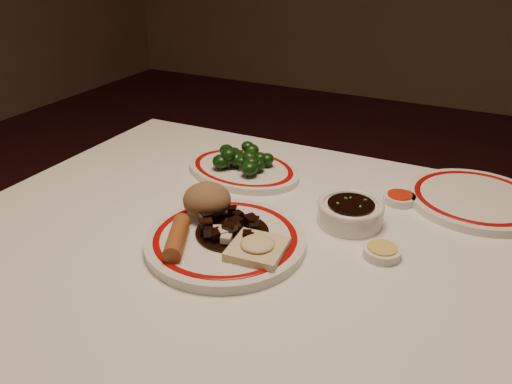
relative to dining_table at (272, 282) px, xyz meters
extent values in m
cube|color=white|center=(0.00, 0.00, 0.07)|extent=(1.20, 0.90, 0.04)
cylinder|color=black|center=(-0.54, 0.39, -0.30)|extent=(0.06, 0.06, 0.71)
cylinder|color=white|center=(-0.07, -0.05, 0.10)|extent=(0.37, 0.37, 0.02)
torus|color=#990907|center=(-0.07, -0.05, 0.11)|extent=(0.32, 0.32, 0.00)
ellipsoid|color=#876040|center=(-0.13, 0.00, 0.14)|extent=(0.09, 0.09, 0.06)
cylinder|color=#9F5627|center=(-0.13, -0.11, 0.12)|extent=(0.07, 0.11, 0.03)
cube|color=beige|center=(0.00, -0.07, 0.12)|extent=(0.10, 0.10, 0.01)
ellipsoid|color=beige|center=(0.00, -0.07, 0.13)|extent=(0.06, 0.06, 0.02)
cylinder|color=black|center=(-0.06, -0.03, 0.11)|extent=(0.13, 0.13, 0.00)
cube|color=black|center=(-0.02, -0.05, 0.12)|extent=(0.02, 0.02, 0.02)
cube|color=black|center=(-0.07, -0.07, 0.12)|extent=(0.03, 0.03, 0.02)
cube|color=black|center=(-0.04, -0.01, 0.13)|extent=(0.03, 0.03, 0.02)
cube|color=black|center=(-0.11, -0.04, 0.13)|extent=(0.03, 0.03, 0.02)
cube|color=black|center=(-0.07, -0.03, 0.12)|extent=(0.03, 0.03, 0.02)
cube|color=black|center=(-0.11, -0.01, 0.13)|extent=(0.03, 0.03, 0.02)
cube|color=black|center=(-0.06, -0.03, 0.13)|extent=(0.02, 0.02, 0.02)
cube|color=black|center=(-0.03, -0.05, 0.12)|extent=(0.02, 0.02, 0.01)
cube|color=black|center=(-0.03, -0.01, 0.13)|extent=(0.02, 0.02, 0.02)
cube|color=black|center=(-0.07, 0.00, 0.12)|extent=(0.02, 0.02, 0.02)
cube|color=black|center=(-0.09, 0.01, 0.13)|extent=(0.02, 0.02, 0.02)
cube|color=black|center=(-0.06, -0.05, 0.13)|extent=(0.02, 0.02, 0.02)
cube|color=black|center=(-0.09, -0.08, 0.13)|extent=(0.02, 0.02, 0.01)
cube|color=black|center=(-0.10, -0.06, 0.13)|extent=(0.03, 0.03, 0.02)
cube|color=beige|center=(-0.06, -0.06, 0.13)|extent=(0.02, 0.02, 0.01)
cube|color=beige|center=(-0.05, -0.07, 0.12)|extent=(0.02, 0.02, 0.01)
cube|color=beige|center=(-0.08, -0.06, 0.12)|extent=(0.02, 0.02, 0.01)
torus|color=#990907|center=(-0.18, 0.23, 0.11)|extent=(0.28, 0.28, 0.00)
cylinder|color=#23471C|center=(-0.14, 0.19, 0.11)|extent=(0.01, 0.01, 0.01)
ellipsoid|color=black|center=(-0.14, 0.19, 0.13)|extent=(0.04, 0.04, 0.03)
cylinder|color=#23471C|center=(-0.18, 0.22, 0.11)|extent=(0.01, 0.01, 0.01)
ellipsoid|color=black|center=(-0.18, 0.22, 0.13)|extent=(0.03, 0.03, 0.02)
cylinder|color=#23471C|center=(-0.19, 0.22, 0.11)|extent=(0.01, 0.01, 0.01)
ellipsoid|color=black|center=(-0.19, 0.22, 0.13)|extent=(0.04, 0.04, 0.03)
cylinder|color=#23471C|center=(-0.22, 0.26, 0.11)|extent=(0.01, 0.01, 0.01)
ellipsoid|color=black|center=(-0.22, 0.26, 0.13)|extent=(0.03, 0.03, 0.02)
cylinder|color=#23471C|center=(-0.17, 0.24, 0.11)|extent=(0.01, 0.01, 0.01)
ellipsoid|color=black|center=(-0.17, 0.24, 0.12)|extent=(0.03, 0.03, 0.02)
cylinder|color=#23471C|center=(-0.21, 0.21, 0.11)|extent=(0.01, 0.01, 0.01)
ellipsoid|color=black|center=(-0.21, 0.21, 0.13)|extent=(0.04, 0.04, 0.03)
cylinder|color=#23471C|center=(-0.20, 0.23, 0.11)|extent=(0.01, 0.01, 0.01)
ellipsoid|color=black|center=(-0.20, 0.23, 0.13)|extent=(0.03, 0.03, 0.03)
cylinder|color=#23471C|center=(-0.17, 0.23, 0.11)|extent=(0.01, 0.01, 0.01)
ellipsoid|color=black|center=(-0.17, 0.23, 0.13)|extent=(0.03, 0.03, 0.02)
cylinder|color=#23471C|center=(-0.19, 0.24, 0.11)|extent=(0.01, 0.01, 0.01)
ellipsoid|color=black|center=(-0.19, 0.24, 0.13)|extent=(0.03, 0.03, 0.02)
cylinder|color=#23471C|center=(-0.15, 0.25, 0.11)|extent=(0.01, 0.01, 0.01)
ellipsoid|color=black|center=(-0.15, 0.25, 0.13)|extent=(0.03, 0.03, 0.02)
cylinder|color=#23471C|center=(-0.19, 0.23, 0.11)|extent=(0.01, 0.01, 0.01)
ellipsoid|color=black|center=(-0.19, 0.23, 0.13)|extent=(0.03, 0.03, 0.03)
cylinder|color=#23471C|center=(-0.13, 0.26, 0.11)|extent=(0.01, 0.01, 0.01)
ellipsoid|color=black|center=(-0.13, 0.26, 0.13)|extent=(0.03, 0.03, 0.03)
cylinder|color=#23471C|center=(-0.21, 0.25, 0.11)|extent=(0.01, 0.01, 0.02)
ellipsoid|color=black|center=(-0.21, 0.25, 0.13)|extent=(0.03, 0.03, 0.02)
cylinder|color=#23471C|center=(-0.16, 0.24, 0.11)|extent=(0.01, 0.01, 0.01)
ellipsoid|color=black|center=(-0.16, 0.24, 0.13)|extent=(0.03, 0.03, 0.02)
cylinder|color=#23471C|center=(-0.19, 0.23, 0.11)|extent=(0.01, 0.01, 0.01)
ellipsoid|color=black|center=(-0.19, 0.23, 0.13)|extent=(0.03, 0.03, 0.03)
cylinder|color=#23471C|center=(-0.15, 0.21, 0.11)|extent=(0.01, 0.01, 0.02)
ellipsoid|color=black|center=(-0.15, 0.21, 0.13)|extent=(0.03, 0.03, 0.03)
cylinder|color=#23471C|center=(-0.24, 0.25, 0.11)|extent=(0.01, 0.01, 0.01)
ellipsoid|color=black|center=(-0.24, 0.25, 0.13)|extent=(0.03, 0.03, 0.03)
cylinder|color=#23471C|center=(-0.14, 0.22, 0.11)|extent=(0.01, 0.01, 0.01)
ellipsoid|color=black|center=(-0.14, 0.22, 0.12)|extent=(0.03, 0.03, 0.03)
cylinder|color=#23471C|center=(-0.18, 0.23, 0.11)|extent=(0.01, 0.01, 0.01)
ellipsoid|color=black|center=(-0.18, 0.23, 0.13)|extent=(0.03, 0.03, 0.03)
cylinder|color=#23471C|center=(-0.22, 0.20, 0.11)|extent=(0.01, 0.01, 0.01)
ellipsoid|color=black|center=(-0.22, 0.20, 0.13)|extent=(0.04, 0.04, 0.03)
cylinder|color=#23471C|center=(-0.16, 0.23, 0.11)|extent=(0.01, 0.01, 0.01)
ellipsoid|color=black|center=(-0.16, 0.23, 0.13)|extent=(0.03, 0.03, 0.02)
ellipsoid|color=black|center=(-0.16, 0.24, 0.14)|extent=(0.03, 0.03, 0.02)
ellipsoid|color=black|center=(-0.16, 0.23, 0.14)|extent=(0.03, 0.03, 0.03)
ellipsoid|color=black|center=(-0.21, 0.22, 0.14)|extent=(0.03, 0.03, 0.03)
ellipsoid|color=black|center=(-0.20, 0.21, 0.14)|extent=(0.03, 0.03, 0.03)
ellipsoid|color=black|center=(-0.15, 0.22, 0.14)|extent=(0.03, 0.03, 0.02)
ellipsoid|color=black|center=(-0.18, 0.26, 0.15)|extent=(0.03, 0.03, 0.02)
ellipsoid|color=black|center=(-0.17, 0.26, 0.14)|extent=(0.03, 0.03, 0.03)
cylinder|color=white|center=(0.10, 0.12, 0.11)|extent=(0.12, 0.12, 0.04)
cylinder|color=black|center=(0.10, 0.12, 0.13)|extent=(0.09, 0.09, 0.00)
cylinder|color=white|center=(0.17, 0.25, 0.10)|extent=(0.06, 0.06, 0.02)
cylinder|color=red|center=(0.17, 0.25, 0.11)|extent=(0.05, 0.05, 0.00)
cylinder|color=white|center=(0.19, 0.04, 0.10)|extent=(0.06, 0.06, 0.02)
cylinder|color=#D3BE56|center=(0.19, 0.04, 0.11)|extent=(0.05, 0.05, 0.00)
cylinder|color=white|center=(0.31, 0.31, 0.10)|extent=(0.36, 0.36, 0.02)
torus|color=#990907|center=(0.31, 0.31, 0.11)|extent=(0.31, 0.31, 0.00)
camera|label=1|loc=(0.31, -0.69, 0.58)|focal=35.00mm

